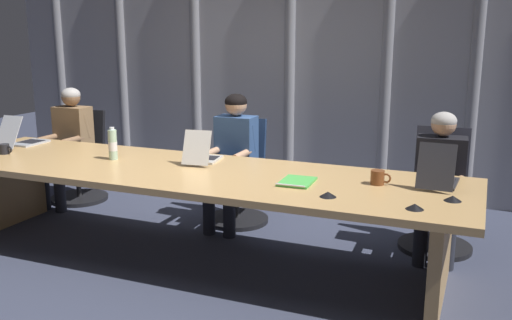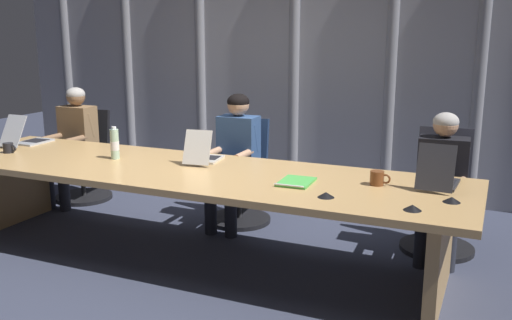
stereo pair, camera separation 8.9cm
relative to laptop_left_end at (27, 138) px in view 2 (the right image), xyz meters
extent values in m
plane|color=#383D51|center=(1.86, -0.24, -0.79)|extent=(14.59, 14.59, 0.00)
cube|color=tan|center=(1.86, -0.24, -0.08)|extent=(4.35, 1.17, 0.05)
cube|color=black|center=(1.86, -0.24, -0.15)|extent=(3.70, 0.10, 0.06)
cube|color=tan|center=(-0.06, -0.24, -0.45)|extent=(0.08, 0.99, 0.68)
cube|color=tan|center=(3.78, -0.24, -0.45)|extent=(0.08, 0.99, 0.68)
cube|color=#9999A0|center=(1.86, 2.09, 0.66)|extent=(7.29, 0.10, 2.90)
cylinder|color=gray|center=(-1.28, 2.03, 0.66)|extent=(0.12, 0.12, 2.84)
cylinder|color=gray|center=(-0.30, 2.03, 0.66)|extent=(0.12, 0.12, 2.84)
cylinder|color=gray|center=(0.74, 2.03, 0.66)|extent=(0.12, 0.12, 2.84)
cylinder|color=gray|center=(1.92, 2.03, 0.66)|extent=(0.12, 0.12, 2.84)
cylinder|color=gray|center=(2.98, 2.03, 0.66)|extent=(0.12, 0.12, 2.84)
cylinder|color=gray|center=(3.84, 2.03, 0.66)|extent=(0.12, 0.12, 2.84)
cube|color=#A8ADB7|center=(0.00, 0.08, -0.05)|extent=(0.22, 0.33, 0.02)
cube|color=black|center=(0.00, 0.10, -0.04)|extent=(0.19, 0.18, 0.00)
cube|color=#A8ADB7|center=(0.00, -0.17, 0.10)|extent=(0.22, 0.17, 0.28)
cube|color=black|center=(0.00, -0.16, 0.10)|extent=(0.20, 0.15, 0.25)
cube|color=beige|center=(1.87, 0.09, -0.05)|extent=(0.26, 0.32, 0.02)
cube|color=black|center=(1.87, 0.11, -0.04)|extent=(0.21, 0.19, 0.00)
cube|color=beige|center=(1.90, -0.11, 0.09)|extent=(0.23, 0.15, 0.26)
cube|color=black|center=(1.90, -0.11, 0.09)|extent=(0.21, 0.13, 0.23)
cube|color=#2D2D33|center=(3.72, 0.06, -0.05)|extent=(0.26, 0.34, 0.02)
cube|color=black|center=(3.72, 0.09, -0.04)|extent=(0.21, 0.19, 0.00)
cube|color=#2D2D33|center=(3.71, -0.15, 0.11)|extent=(0.25, 0.11, 0.30)
cube|color=black|center=(3.71, -0.14, 0.11)|extent=(0.22, 0.10, 0.27)
cube|color=black|center=(0.01, 0.71, -0.35)|extent=(0.55, 0.55, 0.08)
cube|color=black|center=(-0.03, 0.93, -0.08)|extent=(0.44, 0.18, 0.47)
cylinder|color=#262628|center=(0.01, 0.71, -0.57)|extent=(0.05, 0.05, 0.36)
cylinder|color=black|center=(0.01, 0.71, -0.77)|extent=(0.60, 0.60, 0.04)
cube|color=navy|center=(1.87, 0.71, -0.35)|extent=(0.52, 0.52, 0.08)
cube|color=navy|center=(1.85, 0.93, -0.07)|extent=(0.44, 0.16, 0.49)
cylinder|color=#262628|center=(1.87, 0.71, -0.57)|extent=(0.05, 0.05, 0.36)
cylinder|color=black|center=(1.87, 0.71, -0.77)|extent=(0.60, 0.60, 0.04)
cube|color=#2D2D38|center=(3.68, 0.71, -0.35)|extent=(0.50, 0.50, 0.08)
cube|color=#2D2D38|center=(3.67, 0.93, -0.05)|extent=(0.44, 0.14, 0.52)
cylinder|color=#262628|center=(3.68, 0.71, -0.57)|extent=(0.05, 0.05, 0.36)
cylinder|color=black|center=(3.68, 0.71, -0.77)|extent=(0.60, 0.60, 0.04)
cube|color=olive|center=(0.01, 0.69, -0.04)|extent=(0.36, 0.22, 0.53)
sphere|color=#8C6647|center=(0.01, 0.69, 0.32)|extent=(0.19, 0.19, 0.19)
ellipsoid|color=#B2ADA8|center=(0.01, 0.69, 0.35)|extent=(0.19, 0.19, 0.14)
cylinder|color=olive|center=(0.16, 0.69, 0.03)|extent=(0.07, 0.14, 0.27)
cylinder|color=#8C6647|center=(0.16, 0.48, -0.08)|extent=(0.06, 0.30, 0.06)
cylinder|color=olive|center=(-0.14, 0.69, 0.03)|extent=(0.07, 0.14, 0.27)
cylinder|color=#8C6647|center=(-0.14, 0.48, -0.08)|extent=(0.06, 0.30, 0.06)
cylinder|color=#262833|center=(0.11, 0.49, -0.34)|extent=(0.13, 0.40, 0.13)
cylinder|color=#262833|center=(0.11, 0.31, -0.56)|extent=(0.11, 0.11, 0.46)
cylinder|color=#262833|center=(-0.09, 0.49, -0.34)|extent=(0.13, 0.40, 0.13)
cylinder|color=#262833|center=(-0.09, 0.31, -0.56)|extent=(0.11, 0.11, 0.46)
cube|color=#335184|center=(1.88, 0.69, -0.04)|extent=(0.36, 0.22, 0.54)
sphere|color=tan|center=(1.88, 0.69, 0.34)|extent=(0.20, 0.20, 0.20)
ellipsoid|color=black|center=(1.88, 0.69, 0.36)|extent=(0.20, 0.20, 0.15)
cylinder|color=#335184|center=(2.02, 0.69, 0.04)|extent=(0.07, 0.13, 0.27)
cylinder|color=tan|center=(2.02, 0.48, -0.08)|extent=(0.06, 0.30, 0.06)
cylinder|color=#335184|center=(1.73, 0.69, 0.04)|extent=(0.07, 0.13, 0.27)
cylinder|color=tan|center=(1.73, 0.48, -0.08)|extent=(0.06, 0.30, 0.06)
cylinder|color=#262833|center=(1.98, 0.49, -0.34)|extent=(0.13, 0.40, 0.13)
cylinder|color=#262833|center=(1.98, 0.31, -0.56)|extent=(0.11, 0.11, 0.46)
cylinder|color=#262833|center=(1.78, 0.49, -0.34)|extent=(0.13, 0.40, 0.13)
cylinder|color=#262833|center=(1.78, 0.31, -0.56)|extent=(0.11, 0.11, 0.46)
cube|color=black|center=(3.68, 0.69, -0.07)|extent=(0.40, 0.24, 0.47)
sphere|color=tan|center=(3.68, 0.69, 0.27)|extent=(0.20, 0.20, 0.20)
ellipsoid|color=#B2ADA8|center=(3.68, 0.69, 0.29)|extent=(0.20, 0.20, 0.15)
cylinder|color=black|center=(3.84, 0.70, -0.02)|extent=(0.08, 0.14, 0.27)
cylinder|color=tan|center=(3.85, 0.49, -0.14)|extent=(0.08, 0.30, 0.06)
cylinder|color=black|center=(3.52, 0.68, -0.02)|extent=(0.08, 0.14, 0.27)
cylinder|color=tan|center=(3.53, 0.47, -0.14)|extent=(0.08, 0.30, 0.06)
cylinder|color=#262833|center=(3.79, 0.49, -0.34)|extent=(0.15, 0.41, 0.13)
cylinder|color=#262833|center=(3.80, 0.31, -0.56)|extent=(0.11, 0.11, 0.46)
cylinder|color=#262833|center=(3.59, 0.48, -0.34)|extent=(0.15, 0.41, 0.13)
cylinder|color=#262833|center=(3.60, 0.30, -0.56)|extent=(0.11, 0.11, 0.46)
cylinder|color=#ADD1B2|center=(1.14, -0.17, 0.07)|extent=(0.07, 0.07, 0.25)
cylinder|color=white|center=(1.14, -0.17, 0.06)|extent=(0.07, 0.07, 0.08)
cylinder|color=white|center=(1.14, -0.17, 0.20)|extent=(0.04, 0.04, 0.02)
cylinder|color=brown|center=(3.32, -0.12, -0.01)|extent=(0.10, 0.10, 0.10)
torus|color=brown|center=(3.38, -0.12, -0.01)|extent=(0.07, 0.01, 0.07)
cylinder|color=black|center=(0.14, -0.36, -0.01)|extent=(0.09, 0.09, 0.09)
torus|color=black|center=(0.19, -0.36, -0.01)|extent=(0.06, 0.01, 0.06)
cone|color=black|center=(3.09, -0.55, -0.04)|extent=(0.11, 0.11, 0.03)
cone|color=black|center=(3.84, -0.34, -0.04)|extent=(0.11, 0.11, 0.03)
cone|color=black|center=(3.64, -0.60, -0.04)|extent=(0.11, 0.11, 0.03)
cube|color=#4CB74C|center=(2.79, -0.29, -0.05)|extent=(0.23, 0.31, 0.02)
cylinder|color=silver|center=(2.79, -0.44, -0.04)|extent=(0.21, 0.02, 0.01)
camera|label=1|loc=(3.99, -3.95, 0.99)|focal=39.63mm
camera|label=2|loc=(4.07, -3.92, 0.99)|focal=39.63mm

